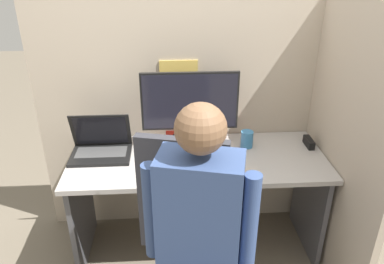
{
  "coord_description": "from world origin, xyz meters",
  "views": [
    {
      "loc": [
        -0.16,
        -1.66,
        1.85
      ],
      "look_at": [
        -0.05,
        0.16,
        0.95
      ],
      "focal_mm": 35.0,
      "sensor_mm": 36.0,
      "label": 1
    }
  ],
  "objects_px": {
    "laptop": "(101,147)",
    "office_chair": "(191,254)",
    "monitor": "(190,105)",
    "stapler": "(309,142)",
    "person": "(204,239)",
    "coffee_mug": "(247,139)",
    "carrot_toy": "(239,170)",
    "paper_box": "(190,142)"
  },
  "relations": [
    {
      "from": "carrot_toy",
      "to": "person",
      "type": "xyz_separation_m",
      "value": [
        -0.26,
        -0.61,
        0.06
      ]
    },
    {
      "from": "stapler",
      "to": "carrot_toy",
      "type": "distance_m",
      "value": 0.58
    },
    {
      "from": "laptop",
      "to": "stapler",
      "type": "xyz_separation_m",
      "value": [
        1.32,
        0.03,
        -0.02
      ]
    },
    {
      "from": "carrot_toy",
      "to": "monitor",
      "type": "bearing_deg",
      "value": 126.81
    },
    {
      "from": "paper_box",
      "to": "office_chair",
      "type": "distance_m",
      "value": 0.81
    },
    {
      "from": "laptop",
      "to": "person",
      "type": "distance_m",
      "value": 1.03
    },
    {
      "from": "monitor",
      "to": "stapler",
      "type": "height_order",
      "value": "monitor"
    },
    {
      "from": "monitor",
      "to": "stapler",
      "type": "distance_m",
      "value": 0.81
    },
    {
      "from": "carrot_toy",
      "to": "coffee_mug",
      "type": "xyz_separation_m",
      "value": [
        0.1,
        0.3,
        0.03
      ]
    },
    {
      "from": "laptop",
      "to": "stapler",
      "type": "bearing_deg",
      "value": 1.16
    },
    {
      "from": "carrot_toy",
      "to": "office_chair",
      "type": "xyz_separation_m",
      "value": [
        -0.3,
        -0.45,
        -0.18
      ]
    },
    {
      "from": "paper_box",
      "to": "carrot_toy",
      "type": "xyz_separation_m",
      "value": [
        0.26,
        -0.34,
        -0.0
      ]
    },
    {
      "from": "stapler",
      "to": "person",
      "type": "distance_m",
      "value": 1.18
    },
    {
      "from": "carrot_toy",
      "to": "office_chair",
      "type": "bearing_deg",
      "value": -123.31
    },
    {
      "from": "paper_box",
      "to": "monitor",
      "type": "bearing_deg",
      "value": 90.0
    },
    {
      "from": "office_chair",
      "to": "coffee_mug",
      "type": "relative_size",
      "value": 10.08
    },
    {
      "from": "carrot_toy",
      "to": "coffee_mug",
      "type": "height_order",
      "value": "coffee_mug"
    },
    {
      "from": "laptop",
      "to": "person",
      "type": "bearing_deg",
      "value": -57.78
    },
    {
      "from": "paper_box",
      "to": "monitor",
      "type": "xyz_separation_m",
      "value": [
        -0.0,
        0.0,
        0.26
      ]
    },
    {
      "from": "office_chair",
      "to": "monitor",
      "type": "bearing_deg",
      "value": 87.07
    },
    {
      "from": "laptop",
      "to": "person",
      "type": "height_order",
      "value": "person"
    },
    {
      "from": "office_chair",
      "to": "person",
      "type": "bearing_deg",
      "value": -76.25
    },
    {
      "from": "paper_box",
      "to": "carrot_toy",
      "type": "relative_size",
      "value": 2.29
    },
    {
      "from": "monitor",
      "to": "person",
      "type": "relative_size",
      "value": 0.44
    },
    {
      "from": "laptop",
      "to": "office_chair",
      "type": "xyz_separation_m",
      "value": [
        0.51,
        -0.71,
        -0.21
      ]
    },
    {
      "from": "monitor",
      "to": "office_chair",
      "type": "bearing_deg",
      "value": -92.93
    },
    {
      "from": "paper_box",
      "to": "laptop",
      "type": "relative_size",
      "value": 0.86
    },
    {
      "from": "paper_box",
      "to": "person",
      "type": "height_order",
      "value": "person"
    },
    {
      "from": "person",
      "to": "coffee_mug",
      "type": "relative_size",
      "value": 12.54
    },
    {
      "from": "monitor",
      "to": "laptop",
      "type": "distance_m",
      "value": 0.6
    },
    {
      "from": "paper_box",
      "to": "laptop",
      "type": "bearing_deg",
      "value": -171.99
    },
    {
      "from": "coffee_mug",
      "to": "paper_box",
      "type": "bearing_deg",
      "value": 174.34
    },
    {
      "from": "monitor",
      "to": "stapler",
      "type": "bearing_deg",
      "value": -4.03
    },
    {
      "from": "stapler",
      "to": "carrot_toy",
      "type": "xyz_separation_m",
      "value": [
        -0.51,
        -0.29,
        -0.01
      ]
    },
    {
      "from": "monitor",
      "to": "stapler",
      "type": "xyz_separation_m",
      "value": [
        0.76,
        -0.05,
        -0.25
      ]
    },
    {
      "from": "person",
      "to": "coffee_mug",
      "type": "height_order",
      "value": "person"
    },
    {
      "from": "paper_box",
      "to": "monitor",
      "type": "relative_size",
      "value": 0.52
    },
    {
      "from": "paper_box",
      "to": "stapler",
      "type": "bearing_deg",
      "value": -3.82
    },
    {
      "from": "laptop",
      "to": "office_chair",
      "type": "bearing_deg",
      "value": -54.34
    },
    {
      "from": "stapler",
      "to": "coffee_mug",
      "type": "bearing_deg",
      "value": 177.84
    },
    {
      "from": "monitor",
      "to": "office_chair",
      "type": "xyz_separation_m",
      "value": [
        -0.04,
        -0.79,
        -0.44
      ]
    },
    {
      "from": "paper_box",
      "to": "stapler",
      "type": "relative_size",
      "value": 2.44
    }
  ]
}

